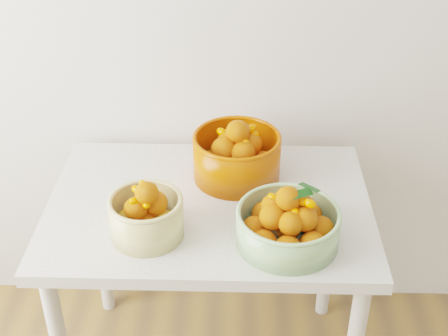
{
  "coord_description": "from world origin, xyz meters",
  "views": [
    {
      "loc": [
        -0.12,
        0.04,
        1.88
      ],
      "look_at": [
        -0.16,
        1.53,
        0.92
      ],
      "focal_mm": 50.0,
      "sensor_mm": 36.0,
      "label": 1
    }
  ],
  "objects_px": {
    "bowl_cream": "(147,215)",
    "bowl_orange": "(237,155)",
    "table": "(209,227)",
    "bowl_green": "(288,224)"
  },
  "relations": [
    {
      "from": "bowl_cream",
      "to": "bowl_green",
      "type": "xyz_separation_m",
      "value": [
        0.4,
        -0.02,
        -0.0
      ]
    },
    {
      "from": "bowl_cream",
      "to": "bowl_orange",
      "type": "height_order",
      "value": "bowl_orange"
    },
    {
      "from": "bowl_green",
      "to": "bowl_cream",
      "type": "bearing_deg",
      "value": 176.81
    },
    {
      "from": "bowl_cream",
      "to": "bowl_orange",
      "type": "distance_m",
      "value": 0.4
    },
    {
      "from": "table",
      "to": "bowl_green",
      "type": "bearing_deg",
      "value": -38.84
    },
    {
      "from": "table",
      "to": "bowl_orange",
      "type": "distance_m",
      "value": 0.24
    },
    {
      "from": "bowl_green",
      "to": "bowl_orange",
      "type": "height_order",
      "value": "bowl_orange"
    },
    {
      "from": "bowl_cream",
      "to": "bowl_orange",
      "type": "bearing_deg",
      "value": 51.03
    },
    {
      "from": "table",
      "to": "bowl_cream",
      "type": "relative_size",
      "value": 3.63
    },
    {
      "from": "table",
      "to": "bowl_orange",
      "type": "height_order",
      "value": "bowl_orange"
    }
  ]
}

